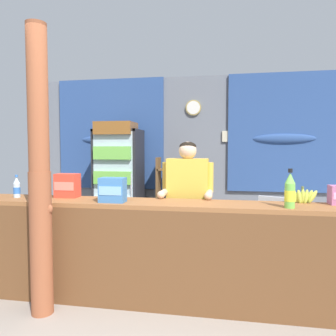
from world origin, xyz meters
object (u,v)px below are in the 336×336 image
Objects in this scene: plastic_lawn_chair at (277,224)px; banana_bunch at (303,196)px; stall_counter at (156,244)px; timber_post at (40,178)px; snack_box_biscuit at (113,190)px; snack_box_crackers at (67,185)px; shopkeeper at (187,195)px; bottle_shelf_rack at (172,196)px; soda_bottle_water at (17,188)px; drink_fridge at (118,176)px; soda_bottle_lime_soda at (290,191)px.

banana_bunch is at bearing -88.88° from plastic_lawn_chair.
timber_post reaches higher than stall_counter.
snack_box_crackers is (-0.57, 0.21, 0.01)m from snack_box_biscuit.
plastic_lawn_chair is (2.27, 1.75, -0.72)m from timber_post.
plastic_lawn_chair is 0.56× the size of shopkeeper.
shopkeeper is 1.26m from snack_box_crackers.
shopkeeper is (0.46, -1.73, 0.28)m from bottle_shelf_rack.
soda_bottle_water is 0.99× the size of snack_box_biscuit.
drink_fridge is 5.65× the size of soda_bottle_lime_soda.
soda_bottle_lime_soda is at bearing -31.61° from shopkeeper.
snack_box_crackers reaches higher than soda_bottle_water.
snack_box_crackers is (0.51, 0.10, 0.02)m from soda_bottle_water.
shopkeeper is 6.58× the size of soda_bottle_water.
plastic_lawn_chair is (2.38, -0.65, -0.54)m from drink_fridge.
snack_box_biscuit is at bearing -171.78° from banana_bunch.
bottle_shelf_rack is 2.32m from snack_box_biscuit.
stall_counter is at bearing -2.29° from snack_box_biscuit.
soda_bottle_lime_soda is at bearing -0.35° from stall_counter.
timber_post is at bearing -172.57° from soda_bottle_lime_soda.
soda_bottle_lime_soda is 1.42× the size of soda_bottle_water.
stall_counter is at bearing -13.18° from snack_box_crackers.
shopkeeper reaches higher than soda_bottle_water.
soda_bottle_water is 0.52m from snack_box_crackers.
drink_fridge is 2.02m from shopkeeper.
timber_post reaches higher than soda_bottle_water.
plastic_lawn_chair is at bearing 84.45° from soda_bottle_lime_soda.
shopkeeper is (-1.08, -0.90, 0.48)m from plastic_lawn_chair.
soda_bottle_lime_soda is (1.16, -0.01, 0.51)m from stall_counter.
stall_counter is at bearing -62.94° from drink_fridge.
snack_box_biscuit reaches higher than plastic_lawn_chair.
snack_box_biscuit is at bearing 28.52° from timber_post.
drink_fridge is at bearing 142.48° from banana_bunch.
stall_counter is 1.57m from soda_bottle_water.
bottle_shelf_rack is 2.72m from soda_bottle_lime_soda.
bottle_shelf_rack is (-0.23, 2.30, 0.10)m from stall_counter.
shopkeeper is 4.62× the size of soda_bottle_lime_soda.
timber_post is (-0.98, -0.29, 0.62)m from stall_counter.
stall_counter is 15.63× the size of banana_bunch.
drink_fridge reaches higher than soda_bottle_water.
snack_box_crackers reaches higher than banana_bunch.
soda_bottle_lime_soda is (-0.14, -1.47, 0.61)m from plastic_lawn_chair.
plastic_lawn_chair is 3.62× the size of snack_box_biscuit.
stall_counter is 0.64m from snack_box_biscuit.
snack_box_crackers reaches higher than plastic_lawn_chair.
shopkeeper is (0.22, 0.57, 0.38)m from stall_counter.
soda_bottle_water is at bearing -120.17° from bottle_shelf_rack.
shopkeeper is at bearing 14.34° from soda_bottle_water.
soda_bottle_water is at bearing -168.58° from snack_box_crackers.
timber_post is 0.53m from snack_box_crackers.
timber_post is 10.64× the size of snack_box_biscuit.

